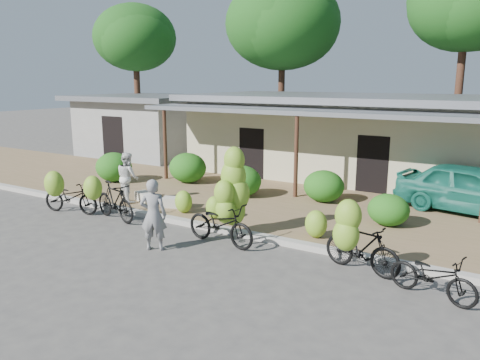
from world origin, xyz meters
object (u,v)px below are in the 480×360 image
Objects in this scene: vendor at (153,215)px; bike_far_left at (68,195)px; sack_near at (177,202)px; bystander at (128,177)px; tree_center_right at (463,4)px; bike_left at (112,199)px; bike_right at (358,242)px; bike_far_right at (433,276)px; sack_far at (145,197)px; bike_center at (227,207)px; tree_far_center at (280,22)px; tree_back_left at (134,36)px; teal_van at (472,189)px.

bike_far_left is at bearing -39.90° from vendor.
bystander is (-1.75, -0.26, 0.65)m from sack_near.
vendor is (-4.20, -16.53, -6.48)m from tree_center_right.
bike_right reaches higher than bike_left.
bystander is at bearing 93.71° from bike_far_right.
sack_far is (-9.11, 2.20, -0.18)m from bike_far_right.
bike_center reaches higher than sack_far.
bike_far_left is (0.57, -15.06, -6.45)m from tree_far_center.
tree_center_right is 18.09m from bike_left.
tree_far_center is 5.15× the size of bike_right.
bike_right reaches higher than sack_near.
bystander is at bearing -37.16° from bike_far_left.
bike_center is at bearing -101.37° from tree_center_right.
bike_left is 3.78m from bike_center.
tree_far_center is 15.08m from sack_near.
tree_center_right reaches higher than bystander.
bike_far_right is 8.06m from sack_near.
tree_far_center reaches higher than sack_near.
vendor is (4.24, -0.97, 0.28)m from bike_far_left.
sack_near is (11.12, -10.11, -6.16)m from tree_back_left.
tree_back_left is 4.17× the size of bike_far_left.
teal_van is at bearing -71.72° from bike_far_left.
bike_right is 8.14m from bystander.
bike_center reaches higher than bystander.
bike_far_left reaches higher than sack_far.
vendor is at bearing 165.90° from bystander.
tree_back_left is 4.30× the size of bike_left.
tree_center_right is 16.43m from sack_near.
bike_left is at bearing -118.05° from sack_near.
sack_near is (-5.88, -13.61, -7.07)m from tree_center_right.
sack_near is at bearing -64.34° from bike_far_left.
bike_right is (9.36, -14.90, -6.34)m from tree_far_center.
bystander reaches higher than sack_near.
tree_far_center is 16.96m from bike_center.
bike_left is at bearing -77.13° from sack_far.
sack_near is at bearing -113.37° from tree_center_right.
bike_far_left is 2.36m from sack_far.
bike_far_right is at bearing -79.35° from bike_left.
bike_far_right is (1.53, -0.36, -0.26)m from bike_right.
bike_center is 3.15× the size of sack_far.
teal_van is (18.90, -6.11, -5.59)m from tree_back_left.
bike_far_right is at bearing 160.18° from vendor.
bike_center is 3.42m from bike_right.
bike_far_left is 2.33× the size of sack_near.
sack_near is (3.12, -13.11, -6.77)m from tree_far_center.
bike_far_left is at bearing -121.34° from sack_far.
tree_back_left is 23.30m from bike_far_right.
bike_left is 2.87m from vendor.
tree_center_right is 5.09× the size of bike_right.
tree_far_center is (8.00, 3.00, 0.61)m from tree_back_left.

